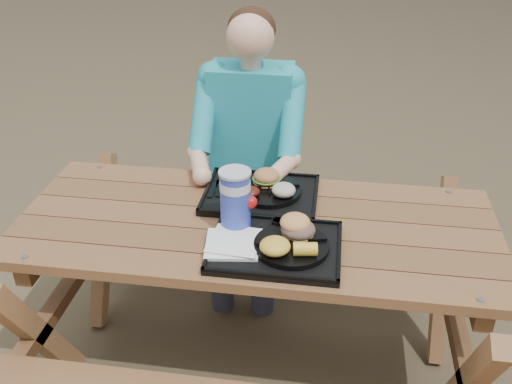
# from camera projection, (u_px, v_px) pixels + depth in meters

# --- Properties ---
(ground) EXTENTS (60.00, 60.00, 0.00)m
(ground) POSITION_uv_depth(u_px,v_px,m) (256.00, 364.00, 2.51)
(ground) COLOR #999999
(ground) RESTS_ON ground
(picnic_table) EXTENTS (1.80, 1.49, 0.75)m
(picnic_table) POSITION_uv_depth(u_px,v_px,m) (256.00, 299.00, 2.33)
(picnic_table) COLOR #999999
(picnic_table) RESTS_ON ground
(tray_near) EXTENTS (0.45, 0.35, 0.02)m
(tray_near) POSITION_uv_depth(u_px,v_px,m) (276.00, 248.00, 1.98)
(tray_near) COLOR black
(tray_near) RESTS_ON picnic_table
(tray_far) EXTENTS (0.45, 0.35, 0.02)m
(tray_far) POSITION_uv_depth(u_px,v_px,m) (261.00, 195.00, 2.29)
(tray_far) COLOR black
(tray_far) RESTS_ON picnic_table
(plate_near) EXTENTS (0.26, 0.26, 0.02)m
(plate_near) POSITION_uv_depth(u_px,v_px,m) (291.00, 246.00, 1.95)
(plate_near) COLOR black
(plate_near) RESTS_ON tray_near
(plate_far) EXTENTS (0.26, 0.26, 0.02)m
(plate_far) POSITION_uv_depth(u_px,v_px,m) (269.00, 190.00, 2.28)
(plate_far) COLOR black
(plate_far) RESTS_ON tray_far
(napkin_stack) EXTENTS (0.20, 0.20, 0.02)m
(napkin_stack) POSITION_uv_depth(u_px,v_px,m) (232.00, 243.00, 1.97)
(napkin_stack) COLOR white
(napkin_stack) RESTS_ON tray_near
(soda_cup) EXTENTS (0.11, 0.11, 0.22)m
(soda_cup) POSITION_uv_depth(u_px,v_px,m) (235.00, 201.00, 2.02)
(soda_cup) COLOR #182EB5
(soda_cup) RESTS_ON tray_near
(condiment_bbq) EXTENTS (0.05, 0.05, 0.03)m
(condiment_bbq) POSITION_uv_depth(u_px,v_px,m) (278.00, 223.00, 2.07)
(condiment_bbq) COLOR #340F05
(condiment_bbq) RESTS_ON tray_near
(condiment_mustard) EXTENTS (0.06, 0.06, 0.03)m
(condiment_mustard) POSITION_uv_depth(u_px,v_px,m) (296.00, 224.00, 2.06)
(condiment_mustard) COLOR #C38B15
(condiment_mustard) RESTS_ON tray_near
(sandwich) EXTENTS (0.11, 0.11, 0.12)m
(sandwich) POSITION_uv_depth(u_px,v_px,m) (299.00, 221.00, 1.96)
(sandwich) COLOR #E29850
(sandwich) RESTS_ON plate_near
(mac_cheese) EXTENTS (0.10, 0.10, 0.05)m
(mac_cheese) POSITION_uv_depth(u_px,v_px,m) (275.00, 246.00, 1.89)
(mac_cheese) COLOR yellow
(mac_cheese) RESTS_ON plate_near
(corn_cob) EXTENTS (0.09, 0.09, 0.05)m
(corn_cob) POSITION_uv_depth(u_px,v_px,m) (305.00, 249.00, 1.88)
(corn_cob) COLOR yellow
(corn_cob) RESTS_ON plate_near
(cutlery_far) EXTENTS (0.05, 0.15, 0.01)m
(cutlery_far) POSITION_uv_depth(u_px,v_px,m) (219.00, 188.00, 2.31)
(cutlery_far) COLOR black
(cutlery_far) RESTS_ON tray_far
(burger) EXTENTS (0.11, 0.11, 0.10)m
(burger) POSITION_uv_depth(u_px,v_px,m) (266.00, 173.00, 2.29)
(burger) COLOR #BA7541
(burger) RESTS_ON plate_far
(baked_beans) EXTENTS (0.07, 0.07, 0.03)m
(baked_beans) POSITION_uv_depth(u_px,v_px,m) (251.00, 192.00, 2.22)
(baked_beans) COLOR #551711
(baked_beans) RESTS_ON plate_far
(potato_salad) EXTENTS (0.09, 0.09, 0.05)m
(potato_salad) POSITION_uv_depth(u_px,v_px,m) (284.00, 190.00, 2.21)
(potato_salad) COLOR beige
(potato_salad) RESTS_ON plate_far
(diner) EXTENTS (0.48, 0.84, 1.28)m
(diner) POSITION_uv_depth(u_px,v_px,m) (251.00, 165.00, 2.77)
(diner) COLOR teal
(diner) RESTS_ON ground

